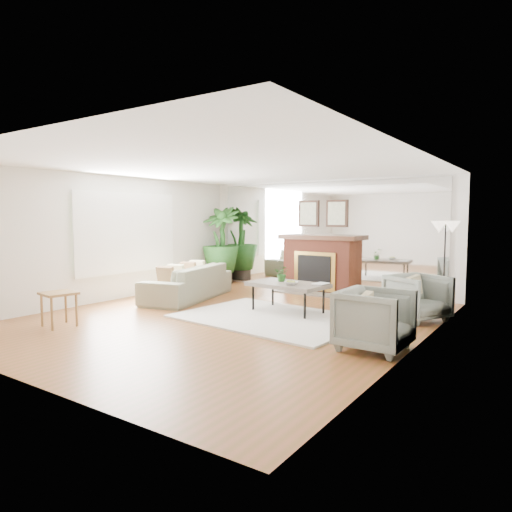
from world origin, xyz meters
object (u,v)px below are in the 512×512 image
Objects in this scene: fireplace at (318,262)px; armchair_front at (375,320)px; floor_lamp at (445,234)px; coffee_table at (288,285)px; potted_ficus at (221,243)px; armchair_back at (418,297)px; side_table at (59,298)px; sofa at (188,282)px.

fireplace reaches higher than armchair_front.
floor_lamp is at bearing -3.39° from fireplace.
fireplace is 2.44m from coffee_table.
fireplace is 2.64m from potted_ficus.
armchair_back is at bearing -15.33° from potted_ficus.
floor_lamp is (2.10, 2.21, 0.88)m from coffee_table.
coffee_table is 1.66× the size of armchair_front.
potted_ficus is at bearing 98.83° from side_table.
armchair_front is (4.41, -1.35, 0.05)m from sofa.
armchair_front is (2.60, -3.65, -0.27)m from fireplace.
side_table is at bearing 157.69° from armchair_back.
coffee_table is 0.89× the size of floor_lamp.
armchair_front is 3.63m from floor_lamp.
coffee_table is at bearing 74.98° from sofa.
potted_ficus reaches higher than side_table.
armchair_back reaches higher than coffee_table.
floor_lamp is at bearing 46.37° from coffee_table.
sofa is 4.37× the size of side_table.
coffee_table is 0.73× the size of potted_ficus.
side_table is at bearing -130.80° from coffee_table.
potted_ficus is at bearing 146.01° from coffee_table.
potted_ficus reaches higher than coffee_table.
floor_lamp reaches higher than sofa.
potted_ficus is (-2.60, -0.22, 0.37)m from fireplace.
coffee_table is 2.40m from sofa.
coffee_table is at bearing -76.15° from fireplace.
fireplace is 2.40× the size of armchair_front.
armchair_front is 1.59× the size of side_table.
armchair_front is 0.53× the size of floor_lamp.
sofa is 2.75× the size of armchair_front.
floor_lamp is at bearing 101.97° from sofa.
fireplace is 2.49× the size of armchair_back.
coffee_table is at bearing -133.63° from floor_lamp.
fireplace is at bearing 103.85° from coffee_table.
fireplace is 0.87× the size of sofa.
armchair_front is at bearing 59.45° from sofa.
armchair_front reaches higher than side_table.
fireplace is 5.48m from side_table.
potted_ficus is (-3.18, 2.15, 0.54)m from coffee_table.
fireplace is at bearing 70.46° from side_table.
sofa is 1.47× the size of floor_lamp.
potted_ficus reaches higher than armchair_front.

